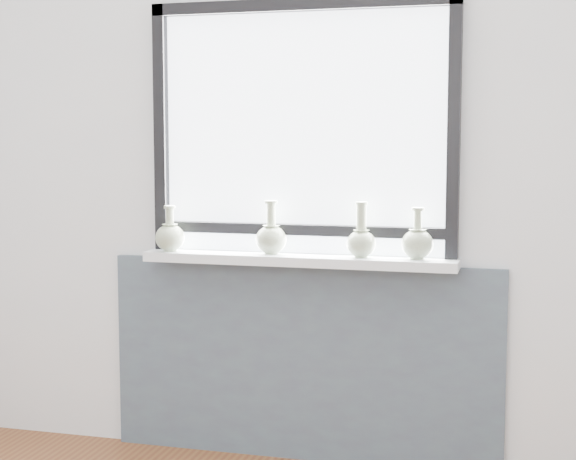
% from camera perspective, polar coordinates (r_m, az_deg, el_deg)
% --- Properties ---
extents(back_wall, '(3.60, 0.02, 2.60)m').
position_cam_1_polar(back_wall, '(3.73, 1.05, 4.69)').
color(back_wall, silver).
rests_on(back_wall, ground).
extents(apron_panel, '(1.70, 0.03, 0.86)m').
position_cam_1_polar(apron_panel, '(3.82, 0.92, -8.49)').
color(apron_panel, '#455963').
rests_on(apron_panel, ground).
extents(windowsill, '(1.32, 0.18, 0.04)m').
position_cam_1_polar(windowsill, '(3.66, 0.66, -1.93)').
color(windowsill, silver).
rests_on(windowsill, apron_panel).
extents(window, '(1.30, 0.06, 1.05)m').
position_cam_1_polar(window, '(3.69, 0.92, 6.87)').
color(window, black).
rests_on(window, windowsill).
extents(vase_a, '(0.13, 0.13, 0.20)m').
position_cam_1_polar(vase_a, '(3.81, -7.64, -0.38)').
color(vase_a, '#A6B593').
rests_on(vase_a, windowsill).
extents(vase_b, '(0.13, 0.13, 0.22)m').
position_cam_1_polar(vase_b, '(3.69, -1.10, -0.46)').
color(vase_b, '#A6B593').
rests_on(vase_b, windowsill).
extents(vase_c, '(0.12, 0.12, 0.23)m').
position_cam_1_polar(vase_c, '(3.59, 4.75, -0.66)').
color(vase_c, '#A6B593').
rests_on(vase_c, windowsill).
extents(vase_d, '(0.13, 0.13, 0.21)m').
position_cam_1_polar(vase_d, '(3.57, 8.37, -0.79)').
color(vase_d, '#A6B593').
rests_on(vase_d, windowsill).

